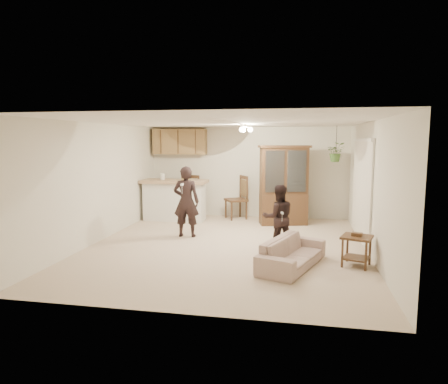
% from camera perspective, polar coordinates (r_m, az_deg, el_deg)
% --- Properties ---
extents(floor, '(6.50, 6.50, 0.00)m').
position_cam_1_polar(floor, '(8.22, 0.38, -7.73)').
color(floor, '#BAA58D').
rests_on(floor, ground).
extents(ceiling, '(5.50, 6.50, 0.02)m').
position_cam_1_polar(ceiling, '(7.94, 0.40, 9.97)').
color(ceiling, white).
rests_on(ceiling, wall_back).
extents(wall_back, '(5.50, 0.02, 2.50)m').
position_cam_1_polar(wall_back, '(11.18, 3.38, 2.83)').
color(wall_back, silver).
rests_on(wall_back, ground).
extents(wall_front, '(5.50, 0.02, 2.50)m').
position_cam_1_polar(wall_front, '(4.85, -6.51, -3.33)').
color(wall_front, silver).
rests_on(wall_front, ground).
extents(wall_left, '(0.02, 6.50, 2.50)m').
position_cam_1_polar(wall_left, '(8.89, -17.33, 1.30)').
color(wall_left, silver).
rests_on(wall_left, ground).
extents(wall_right, '(0.02, 6.50, 2.50)m').
position_cam_1_polar(wall_right, '(7.96, 20.25, 0.49)').
color(wall_right, silver).
rests_on(wall_right, ground).
extents(breakfast_bar, '(1.60, 0.55, 1.00)m').
position_cam_1_polar(breakfast_bar, '(10.79, -7.07, -1.40)').
color(breakfast_bar, white).
rests_on(breakfast_bar, floor).
extents(bar_top, '(1.75, 0.70, 0.08)m').
position_cam_1_polar(bar_top, '(10.72, -7.12, 1.51)').
color(bar_top, tan).
rests_on(bar_top, breakfast_bar).
extents(upper_cabinets, '(1.50, 0.34, 0.70)m').
position_cam_1_polar(upper_cabinets, '(11.37, -6.33, 7.16)').
color(upper_cabinets, olive).
rests_on(upper_cabinets, wall_back).
extents(vertical_blinds, '(0.06, 2.30, 2.10)m').
position_cam_1_polar(vertical_blinds, '(8.86, 19.00, 0.23)').
color(vertical_blinds, silver).
rests_on(vertical_blinds, wall_right).
extents(ceiling_fixture, '(0.36, 0.36, 0.20)m').
position_cam_1_polar(ceiling_fixture, '(9.09, 3.02, 9.02)').
color(ceiling_fixture, '#FFE4BF').
rests_on(ceiling_fixture, ceiling).
extents(hanging_plant, '(0.43, 0.37, 0.48)m').
position_cam_1_polar(hanging_plant, '(10.24, 15.70, 5.50)').
color(hanging_plant, '#2F5823').
rests_on(hanging_plant, ceiling).
extents(plant_cord, '(0.01, 0.01, 0.65)m').
position_cam_1_polar(plant_cord, '(10.24, 15.77, 7.32)').
color(plant_cord, '#29231E').
rests_on(plant_cord, ceiling).
extents(sofa, '(1.34, 2.01, 0.73)m').
position_cam_1_polar(sofa, '(6.93, 9.74, -7.58)').
color(sofa, '#C2B4A0').
rests_on(sofa, floor).
extents(adult, '(0.68, 0.46, 1.80)m').
position_cam_1_polar(adult, '(8.88, -5.43, -0.68)').
color(adult, black).
rests_on(adult, floor).
extents(child, '(0.77, 0.67, 1.35)m').
position_cam_1_polar(child, '(7.88, 7.78, -3.42)').
color(child, black).
rests_on(child, floor).
extents(china_hutch, '(1.36, 0.80, 2.02)m').
position_cam_1_polar(china_hutch, '(10.24, 8.51, 0.90)').
color(china_hutch, '#382114').
rests_on(china_hutch, floor).
extents(side_table, '(0.61, 0.61, 0.59)m').
position_cam_1_polar(side_table, '(7.26, 18.39, -7.93)').
color(side_table, '#382114').
rests_on(side_table, floor).
extents(chair_bar, '(0.63, 0.63, 1.16)m').
position_cam_1_polar(chair_bar, '(11.23, -5.16, -1.91)').
color(chair_bar, '#382114').
rests_on(chair_bar, floor).
extents(chair_hutch_left, '(0.72, 0.72, 1.18)m').
position_cam_1_polar(chair_hutch_left, '(10.93, 1.72, -2.12)').
color(chair_hutch_left, '#382114').
rests_on(chair_hutch_left, floor).
extents(chair_hutch_right, '(0.53, 0.53, 1.13)m').
position_cam_1_polar(chair_hutch_right, '(10.90, 9.99, -2.33)').
color(chair_hutch_right, '#382114').
rests_on(chair_hutch_right, floor).
extents(controller_adult, '(0.05, 0.14, 0.04)m').
position_cam_1_polar(controller_adult, '(8.48, -6.02, 1.07)').
color(controller_adult, silver).
rests_on(controller_adult, adult).
extents(controller_child, '(0.06, 0.12, 0.03)m').
position_cam_1_polar(controller_child, '(7.57, 8.31, -2.98)').
color(controller_child, silver).
rests_on(controller_child, child).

